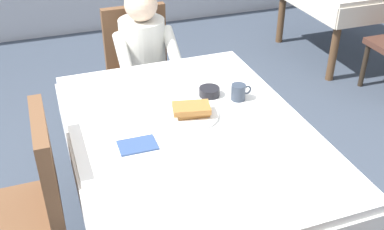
{
  "coord_description": "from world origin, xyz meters",
  "views": [
    {
      "loc": [
        -0.61,
        -1.73,
        1.94
      ],
      "look_at": [
        0.02,
        0.03,
        0.79
      ],
      "focal_mm": 43.24,
      "sensor_mm": 36.0,
      "label": 1
    }
  ],
  "objects": [
    {
      "name": "bowl_butter",
      "position": [
        0.2,
        0.26,
        0.76
      ],
      "size": [
        0.11,
        0.11,
        0.04
      ],
      "primitive_type": "cylinder",
      "color": "black",
      "rests_on": "dining_table_main"
    },
    {
      "name": "breakfast_stack",
      "position": [
        0.04,
        0.09,
        0.78
      ],
      "size": [
        0.2,
        0.16,
        0.05
      ],
      "color": "#A36B33",
      "rests_on": "plate_breakfast"
    },
    {
      "name": "cup_coffee",
      "position": [
        0.33,
        0.17,
        0.78
      ],
      "size": [
        0.11,
        0.08,
        0.08
      ],
      "color": "#333D4C",
      "rests_on": "dining_table_main"
    },
    {
      "name": "chair_left_side",
      "position": [
        -0.77,
        0.0,
        0.53
      ],
      "size": [
        0.45,
        0.44,
        0.93
      ],
      "rotation": [
        0.0,
        0.0,
        1.57
      ],
      "color": "brown",
      "rests_on": "ground"
    },
    {
      "name": "fork_left_of_plate",
      "position": [
        -0.16,
        0.08,
        0.74
      ],
      "size": [
        0.02,
        0.18,
        0.0
      ],
      "primitive_type": "cube",
      "rotation": [
        0.0,
        0.0,
        1.51
      ],
      "color": "silver",
      "rests_on": "dining_table_main"
    },
    {
      "name": "plate_breakfast",
      "position": [
        0.03,
        0.1,
        0.75
      ],
      "size": [
        0.28,
        0.28,
        0.02
      ],
      "primitive_type": "cylinder",
      "color": "white",
      "rests_on": "dining_table_main"
    },
    {
      "name": "chair_diner",
      "position": [
        0.04,
        1.17,
        0.53
      ],
      "size": [
        0.44,
        0.45,
        0.93
      ],
      "rotation": [
        0.0,
        0.0,
        3.14
      ],
      "color": "brown",
      "rests_on": "ground"
    },
    {
      "name": "diner_person",
      "position": [
        0.04,
        1.01,
        0.67
      ],
      "size": [
        0.4,
        0.43,
        1.12
      ],
      "rotation": [
        0.0,
        0.0,
        3.14
      ],
      "color": "silver",
      "rests_on": "ground"
    },
    {
      "name": "knife_right_of_plate",
      "position": [
        0.22,
        0.08,
        0.74
      ],
      "size": [
        0.02,
        0.2,
        0.0
      ],
      "primitive_type": "cube",
      "rotation": [
        0.0,
        0.0,
        1.59
      ],
      "color": "silver",
      "rests_on": "dining_table_main"
    },
    {
      "name": "dining_table_main",
      "position": [
        0.0,
        0.0,
        0.65
      ],
      "size": [
        1.12,
        1.52,
        0.74
      ],
      "color": "white",
      "rests_on": "ground"
    },
    {
      "name": "napkin_folded",
      "position": [
        -0.27,
        -0.06,
        0.74
      ],
      "size": [
        0.17,
        0.12,
        0.01
      ],
      "primitive_type": "cube",
      "rotation": [
        0.0,
        0.0,
        -0.02
      ],
      "color": "#334C7F",
      "rests_on": "dining_table_main"
    },
    {
      "name": "spoon_near_edge",
      "position": [
        0.04,
        -0.2,
        0.74
      ],
      "size": [
        0.15,
        0.03,
        0.0
      ],
      "primitive_type": "cube",
      "rotation": [
        0.0,
        0.0,
        0.13
      ],
      "color": "silver",
      "rests_on": "dining_table_main"
    }
  ]
}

